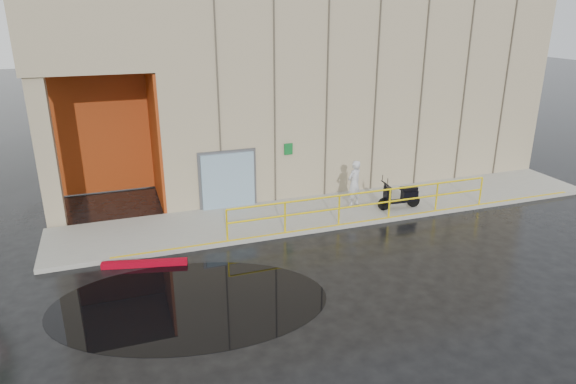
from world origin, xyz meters
The scene contains 8 objects.
ground centered at (0.00, 0.00, 0.00)m, with size 120.00×120.00×0.00m, color black.
sidewalk centered at (4.00, 4.50, 0.07)m, with size 20.00×3.00×0.15m, color gray.
building centered at (5.10, 10.98, 4.21)m, with size 20.00×10.17×8.00m.
guardrail centered at (4.25, 3.15, 0.68)m, with size 9.56×0.06×1.03m.
person centered at (4.52, 4.52, 1.00)m, with size 0.62×0.41×1.70m, color silver.
scooter centered at (5.95, 3.70, 0.87)m, with size 1.64×0.62×1.26m.
red_curb centered at (-3.07, 2.50, 0.09)m, with size 2.40×0.18×0.18m, color #960112.
puddle centered at (-2.17, 0.14, 0.00)m, with size 6.93×4.26×0.01m, color black.
Camera 1 is at (-3.55, -11.19, 6.96)m, focal length 32.00 mm.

